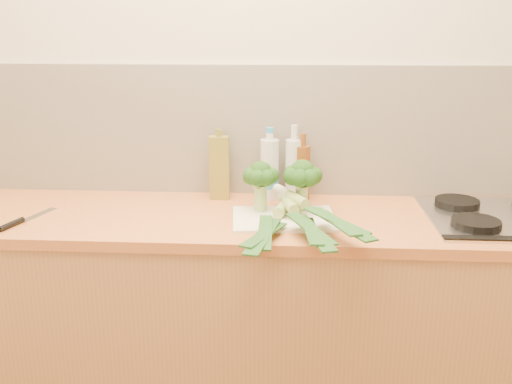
% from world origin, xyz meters
% --- Properties ---
extents(room_shell, '(3.50, 3.50, 3.50)m').
position_xyz_m(room_shell, '(0.00, 1.49, 1.17)').
color(room_shell, beige).
rests_on(room_shell, ground).
extents(counter, '(3.20, 0.62, 0.90)m').
position_xyz_m(counter, '(0.00, 1.20, 0.45)').
color(counter, '#AA7D46').
rests_on(counter, ground).
extents(gas_hob, '(0.58, 0.50, 0.04)m').
position_xyz_m(gas_hob, '(1.02, 1.20, 0.91)').
color(gas_hob, silver).
rests_on(gas_hob, counter).
extents(chopping_board, '(0.40, 0.31, 0.01)m').
position_xyz_m(chopping_board, '(0.20, 1.14, 0.91)').
color(chopping_board, white).
rests_on(chopping_board, counter).
extents(broccoli_left, '(0.14, 0.14, 0.19)m').
position_xyz_m(broccoli_left, '(0.10, 1.22, 1.04)').
color(broccoli_left, '#9BC271').
rests_on(broccoli_left, chopping_board).
extents(broccoli_right, '(0.15, 0.15, 0.20)m').
position_xyz_m(broccoli_right, '(0.26, 1.24, 1.05)').
color(broccoli_right, '#9BC271').
rests_on(broccoli_right, chopping_board).
extents(leek_front, '(0.18, 0.65, 0.04)m').
position_xyz_m(leek_front, '(0.17, 1.11, 0.93)').
color(leek_front, white).
rests_on(leek_front, chopping_board).
extents(leek_mid, '(0.22, 0.62, 0.04)m').
position_xyz_m(leek_mid, '(0.24, 1.09, 0.95)').
color(leek_mid, white).
rests_on(leek_mid, chopping_board).
extents(leek_back, '(0.34, 0.58, 0.04)m').
position_xyz_m(leek_back, '(0.28, 1.10, 0.97)').
color(leek_back, white).
rests_on(leek_back, chopping_board).
extents(chefs_knife, '(0.11, 0.28, 0.02)m').
position_xyz_m(chefs_knife, '(-0.77, 1.04, 0.91)').
color(chefs_knife, silver).
rests_on(chefs_knife, counter).
extents(oil_tin, '(0.08, 0.05, 0.29)m').
position_xyz_m(oil_tin, '(-0.07, 1.40, 1.03)').
color(oil_tin, olive).
rests_on(oil_tin, counter).
extents(glass_bottle, '(0.07, 0.07, 0.31)m').
position_xyz_m(glass_bottle, '(0.23, 1.42, 1.03)').
color(glass_bottle, silver).
rests_on(glass_bottle, counter).
extents(amber_bottle, '(0.06, 0.06, 0.28)m').
position_xyz_m(amber_bottle, '(0.26, 1.41, 1.02)').
color(amber_bottle, brown).
rests_on(amber_bottle, counter).
extents(water_bottle, '(0.08, 0.08, 0.28)m').
position_xyz_m(water_bottle, '(0.13, 1.41, 1.02)').
color(water_bottle, silver).
rests_on(water_bottle, counter).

